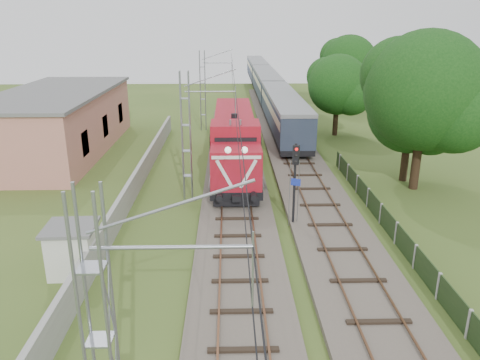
{
  "coord_description": "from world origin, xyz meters",
  "views": [
    {
      "loc": [
        -0.44,
        -15.75,
        10.74
      ],
      "look_at": [
        0.2,
        9.3,
        2.2
      ],
      "focal_mm": 35.0,
      "sensor_mm": 36.0,
      "label": 1
    }
  ],
  "objects_px": {
    "signal_post": "(295,171)",
    "relay_hut": "(73,249)",
    "coach_rake": "(266,83)",
    "locomotive": "(234,139)"
  },
  "relations": [
    {
      "from": "signal_post",
      "to": "relay_hut",
      "type": "height_order",
      "value": "signal_post"
    },
    {
      "from": "coach_rake",
      "to": "signal_post",
      "type": "relative_size",
      "value": 13.62
    },
    {
      "from": "coach_rake",
      "to": "signal_post",
      "type": "distance_m",
      "value": 43.99
    },
    {
      "from": "coach_rake",
      "to": "signal_post",
      "type": "xyz_separation_m",
      "value": [
        -1.93,
        -43.93,
        0.83
      ]
    },
    {
      "from": "locomotive",
      "to": "signal_post",
      "type": "height_order",
      "value": "locomotive"
    },
    {
      "from": "relay_hut",
      "to": "locomotive",
      "type": "bearing_deg",
      "value": 64.28
    },
    {
      "from": "signal_post",
      "to": "relay_hut",
      "type": "xyz_separation_m",
      "value": [
        -10.47,
        -4.53,
        -2.1
      ]
    },
    {
      "from": "signal_post",
      "to": "coach_rake",
      "type": "bearing_deg",
      "value": 87.48
    },
    {
      "from": "relay_hut",
      "to": "coach_rake",
      "type": "bearing_deg",
      "value": 75.65
    },
    {
      "from": "coach_rake",
      "to": "relay_hut",
      "type": "relative_size",
      "value": 28.25
    }
  ]
}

